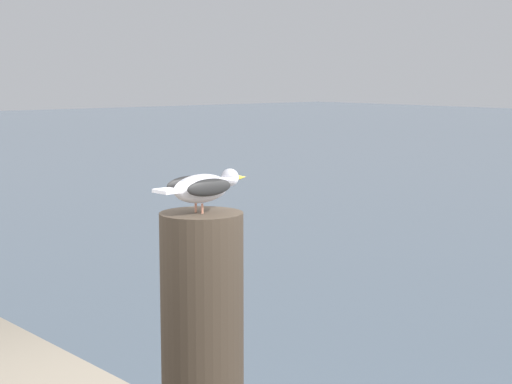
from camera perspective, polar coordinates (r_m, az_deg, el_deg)
The scene contains 2 objects.
mooring_post at distance 3.09m, azimuth -3.60°, elevation -10.58°, with size 0.29×0.29×1.00m, color #382D23.
seagull at distance 2.96m, azimuth -3.60°, elevation 0.34°, with size 0.15×0.39×0.14m.
Camera 1 is at (3.06, -2.08, 2.86)m, focal length 59.79 mm.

